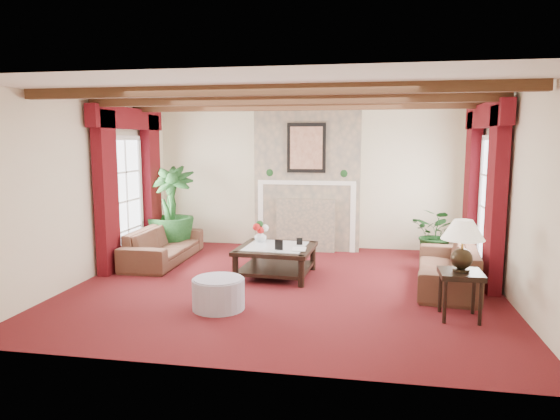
% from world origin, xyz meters
% --- Properties ---
extents(floor, '(6.00, 6.00, 0.00)m').
position_xyz_m(floor, '(0.00, 0.00, 0.00)').
color(floor, '#490D16').
rests_on(floor, ground).
extents(ceiling, '(6.00, 6.00, 0.00)m').
position_xyz_m(ceiling, '(0.00, 0.00, 2.70)').
color(ceiling, white).
rests_on(ceiling, floor).
extents(back_wall, '(6.00, 0.02, 2.70)m').
position_xyz_m(back_wall, '(0.00, 2.75, 1.35)').
color(back_wall, beige).
rests_on(back_wall, ground).
extents(left_wall, '(0.02, 5.50, 2.70)m').
position_xyz_m(left_wall, '(-3.00, 0.00, 1.35)').
color(left_wall, beige).
rests_on(left_wall, ground).
extents(right_wall, '(0.02, 5.50, 2.70)m').
position_xyz_m(right_wall, '(3.00, 0.00, 1.35)').
color(right_wall, beige).
rests_on(right_wall, ground).
extents(ceiling_beams, '(6.00, 3.00, 0.12)m').
position_xyz_m(ceiling_beams, '(0.00, 0.00, 2.64)').
color(ceiling_beams, '#3B2312').
rests_on(ceiling_beams, ceiling).
extents(fireplace, '(2.00, 0.52, 2.70)m').
position_xyz_m(fireplace, '(0.00, 2.55, 2.70)').
color(fireplace, tan).
rests_on(fireplace, ground).
extents(french_door_left, '(0.10, 1.10, 2.16)m').
position_xyz_m(french_door_left, '(-2.97, 1.00, 2.13)').
color(french_door_left, white).
rests_on(french_door_left, ground).
extents(french_door_right, '(0.10, 1.10, 2.16)m').
position_xyz_m(french_door_right, '(2.97, 1.00, 2.13)').
color(french_door_right, white).
rests_on(french_door_right, ground).
extents(curtains_left, '(0.20, 2.40, 2.55)m').
position_xyz_m(curtains_left, '(-2.86, 1.00, 2.55)').
color(curtains_left, '#4B0A0C').
rests_on(curtains_left, ground).
extents(curtains_right, '(0.20, 2.40, 2.55)m').
position_xyz_m(curtains_right, '(2.86, 1.00, 2.55)').
color(curtains_right, '#4B0A0C').
rests_on(curtains_right, ground).
extents(sofa_left, '(2.03, 0.64, 0.79)m').
position_xyz_m(sofa_left, '(-2.33, 1.07, 0.39)').
color(sofa_left, black).
rests_on(sofa_left, ground).
extents(sofa_right, '(2.15, 1.03, 0.79)m').
position_xyz_m(sofa_right, '(2.30, 0.36, 0.40)').
color(sofa_right, black).
rests_on(sofa_right, ground).
extents(potted_palm, '(1.33, 1.85, 0.90)m').
position_xyz_m(potted_palm, '(-2.51, 1.85, 0.45)').
color(potted_palm, black).
rests_on(potted_palm, ground).
extents(small_plant, '(1.72, 1.72, 0.71)m').
position_xyz_m(small_plant, '(2.36, 2.02, 0.36)').
color(small_plant, black).
rests_on(small_plant, ground).
extents(coffee_table, '(1.20, 1.20, 0.46)m').
position_xyz_m(coffee_table, '(-0.23, 0.47, 0.23)').
color(coffee_table, black).
rests_on(coffee_table, ground).
extents(side_table, '(0.61, 0.61, 0.57)m').
position_xyz_m(side_table, '(2.24, -0.99, 0.29)').
color(side_table, black).
rests_on(side_table, ground).
extents(ottoman, '(0.65, 0.65, 0.38)m').
position_xyz_m(ottoman, '(-0.66, -1.16, 0.19)').
color(ottoman, '#A3A0B6').
rests_on(ottoman, ground).
extents(table_lamp, '(0.50, 0.50, 0.63)m').
position_xyz_m(table_lamp, '(2.24, -0.99, 0.89)').
color(table_lamp, black).
rests_on(table_lamp, side_table).
extents(flower_vase, '(0.24, 0.25, 0.19)m').
position_xyz_m(flower_vase, '(-0.54, 0.76, 0.56)').
color(flower_vase, silver).
rests_on(flower_vase, coffee_table).
extents(book, '(0.21, 0.05, 0.28)m').
position_xyz_m(book, '(0.05, 0.27, 0.60)').
color(book, black).
rests_on(book, coffee_table).
extents(photo_frame_a, '(0.12, 0.04, 0.16)m').
position_xyz_m(photo_frame_a, '(-0.14, 0.20, 0.55)').
color(photo_frame_a, black).
rests_on(photo_frame_a, coffee_table).
extents(photo_frame_b, '(0.10, 0.04, 0.12)m').
position_xyz_m(photo_frame_b, '(0.12, 0.61, 0.52)').
color(photo_frame_b, black).
rests_on(photo_frame_b, coffee_table).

